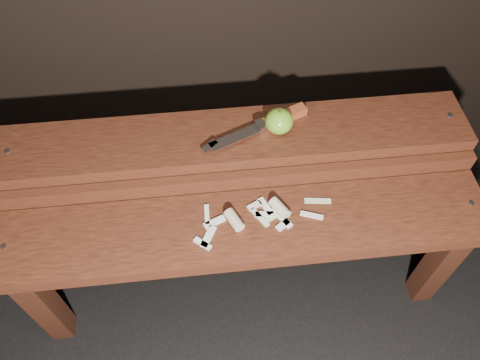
{
  "coord_description": "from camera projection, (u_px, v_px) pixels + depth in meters",
  "views": [
    {
      "loc": [
        -0.07,
        -0.61,
        1.38
      ],
      "look_at": [
        0.0,
        0.06,
        0.45
      ],
      "focal_mm": 35.0,
      "sensor_mm": 36.0,
      "label": 1
    }
  ],
  "objects": [
    {
      "name": "bench_front_tier",
      "position": [
        245.0,
        242.0,
        1.16
      ],
      "size": [
        1.2,
        0.2,
        0.42
      ],
      "color": "#33160C",
      "rests_on": "ground"
    },
    {
      "name": "apple_scraps",
      "position": [
        257.0,
        216.0,
        1.12
      ],
      "size": [
        0.34,
        0.13,
        0.03
      ],
      "color": "beige",
      "rests_on": "bench_front_tier"
    },
    {
      "name": "bench_rear_tier",
      "position": [
        236.0,
        156.0,
        1.24
      ],
      "size": [
        1.2,
        0.21,
        0.5
      ],
      "color": "#33160C",
      "rests_on": "ground"
    },
    {
      "name": "ground",
      "position": [
        242.0,
        279.0,
        1.48
      ],
      "size": [
        60.0,
        60.0,
        0.0
      ],
      "primitive_type": "plane",
      "color": "black"
    },
    {
      "name": "knife",
      "position": [
        272.0,
        122.0,
        1.18
      ],
      "size": [
        0.28,
        0.13,
        0.03
      ],
      "color": "brown",
      "rests_on": "bench_rear_tier"
    },
    {
      "name": "apple",
      "position": [
        279.0,
        121.0,
        1.16
      ],
      "size": [
        0.07,
        0.07,
        0.08
      ],
      "color": "#68991F",
      "rests_on": "bench_rear_tier"
    }
  ]
}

